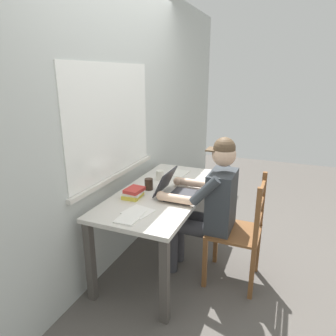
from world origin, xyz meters
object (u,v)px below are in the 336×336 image
object	(u,v)px
book_stack_main	(133,193)
wooden_chair	(241,232)
coffee_mug_dark	(149,184)
computer_mouse	(192,184)
coffee_mug_white	(160,175)
laptop	(176,190)
desk	(164,199)
seated_person	(209,202)

from	to	relation	value
book_stack_main	wooden_chair	bearing A→B (deg)	-76.98
book_stack_main	coffee_mug_dark	bearing A→B (deg)	-10.62
coffee_mug_dark	computer_mouse	bearing A→B (deg)	-53.37
coffee_mug_white	coffee_mug_dark	bearing A→B (deg)	-175.81
laptop	coffee_mug_dark	world-z (taller)	laptop
desk	coffee_mug_white	xyz separation A→B (m)	(0.26, 0.15, 0.14)
computer_mouse	seated_person	bearing A→B (deg)	-138.69
seated_person	book_stack_main	bearing A→B (deg)	108.71
desk	book_stack_main	world-z (taller)	book_stack_main
coffee_mug_white	coffee_mug_dark	world-z (taller)	coffee_mug_dark
wooden_chair	coffee_mug_dark	world-z (taller)	wooden_chair
wooden_chair	coffee_mug_dark	xyz separation A→B (m)	(0.01, 0.84, 0.30)
wooden_chair	computer_mouse	size ratio (longest dim) A/B	9.48
seated_person	wooden_chair	xyz separation A→B (m)	(-0.00, -0.28, -0.22)
laptop	coffee_mug_white	world-z (taller)	laptop
seated_person	laptop	size ratio (longest dim) A/B	3.80
desk	seated_person	distance (m)	0.44
coffee_mug_dark	book_stack_main	world-z (taller)	coffee_mug_dark
seated_person	computer_mouse	distance (m)	0.35
seated_person	coffee_mug_dark	size ratio (longest dim) A/B	11.13
coffee_mug_white	book_stack_main	xyz separation A→B (m)	(-0.52, 0.02, -0.00)
seated_person	computer_mouse	bearing A→B (deg)	41.31
seated_person	desk	bearing A→B (deg)	83.90
wooden_chair	book_stack_main	size ratio (longest dim) A/B	5.20
laptop	book_stack_main	distance (m)	0.36
desk	book_stack_main	bearing A→B (deg)	145.89
laptop	coffee_mug_white	bearing A→B (deg)	41.63
desk	seated_person	world-z (taller)	seated_person
computer_mouse	laptop	bearing A→B (deg)	168.57
desk	laptop	bearing A→B (deg)	-115.70
seated_person	wooden_chair	world-z (taller)	seated_person
desk	laptop	xyz separation A→B (m)	(-0.07, -0.15, 0.14)
desk	coffee_mug_white	distance (m)	0.33
laptop	wooden_chair	bearing A→B (deg)	-87.57
wooden_chair	laptop	xyz separation A→B (m)	(-0.02, 0.57, 0.30)
laptop	coffee_mug_dark	size ratio (longest dim) A/B	2.93
desk	wooden_chair	bearing A→B (deg)	-93.71
seated_person	computer_mouse	world-z (taller)	seated_person
laptop	coffee_mug_white	size ratio (longest dim) A/B	2.94
seated_person	coffee_mug_dark	xyz separation A→B (m)	(0.01, 0.56, 0.08)
seated_person	book_stack_main	world-z (taller)	seated_person
wooden_chair	book_stack_main	distance (m)	0.95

